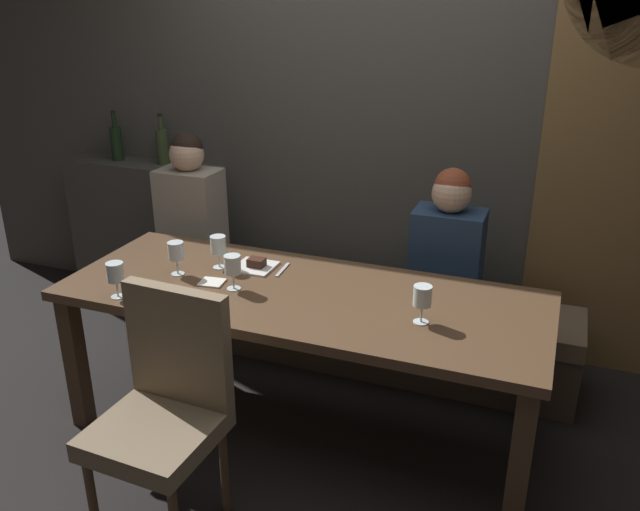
{
  "coord_description": "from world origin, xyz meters",
  "views": [
    {
      "loc": [
        1.04,
        -2.48,
        2.01
      ],
      "look_at": [
        0.01,
        0.21,
        0.84
      ],
      "focal_mm": 36.9,
      "sensor_mm": 36.0,
      "label": 1
    }
  ],
  "objects_px": {
    "diner_redhead": "(191,204)",
    "wine_bottle_pale_label": "(163,146)",
    "wine_glass_far_left": "(422,297)",
    "dessert_plate": "(255,265)",
    "fork_on_table": "(283,270)",
    "diner_bearded": "(448,242)",
    "wine_glass_end_right": "(176,252)",
    "dining_table": "(301,309)",
    "wine_glass_center_front": "(115,273)",
    "wine_glass_far_right": "(218,246)",
    "banquette_bench": "(349,324)",
    "wine_glass_center_back": "(233,265)",
    "wine_bottle_dark_red": "(116,142)",
    "chair_near_side": "(166,400)"
  },
  "relations": [
    {
      "from": "diner_redhead",
      "to": "wine_bottle_pale_label",
      "type": "bearing_deg",
      "value": 138.41
    },
    {
      "from": "wine_glass_far_left",
      "to": "dessert_plate",
      "type": "distance_m",
      "value": 0.93
    },
    {
      "from": "dessert_plate",
      "to": "fork_on_table",
      "type": "relative_size",
      "value": 1.12
    },
    {
      "from": "diner_bearded",
      "to": "wine_glass_end_right",
      "type": "distance_m",
      "value": 1.37
    },
    {
      "from": "dining_table",
      "to": "dessert_plate",
      "type": "relative_size",
      "value": 11.58
    },
    {
      "from": "wine_glass_center_front",
      "to": "wine_glass_far_right",
      "type": "bearing_deg",
      "value": 60.51
    },
    {
      "from": "dining_table",
      "to": "wine_glass_far_left",
      "type": "distance_m",
      "value": 0.61
    },
    {
      "from": "diner_redhead",
      "to": "wine_glass_end_right",
      "type": "distance_m",
      "value": 0.82
    },
    {
      "from": "wine_bottle_pale_label",
      "to": "dessert_plate",
      "type": "xyz_separation_m",
      "value": [
        1.09,
        -0.89,
        -0.32
      ]
    },
    {
      "from": "dessert_plate",
      "to": "wine_glass_end_right",
      "type": "bearing_deg",
      "value": -146.98
    },
    {
      "from": "banquette_bench",
      "to": "wine_glass_center_front",
      "type": "xyz_separation_m",
      "value": [
        -0.74,
        -1.04,
        0.63
      ]
    },
    {
      "from": "wine_glass_center_front",
      "to": "wine_glass_center_back",
      "type": "bearing_deg",
      "value": 30.52
    },
    {
      "from": "diner_bearded",
      "to": "wine_glass_center_back",
      "type": "relative_size",
      "value": 4.49
    },
    {
      "from": "wine_bottle_dark_red",
      "to": "dessert_plate",
      "type": "xyz_separation_m",
      "value": [
        1.44,
        -0.88,
        -0.32
      ]
    },
    {
      "from": "wine_bottle_pale_label",
      "to": "wine_glass_end_right",
      "type": "xyz_separation_m",
      "value": [
        0.78,
        -1.1,
        -0.22
      ]
    },
    {
      "from": "fork_on_table",
      "to": "dessert_plate",
      "type": "bearing_deg",
      "value": -176.26
    },
    {
      "from": "wine_glass_far_right",
      "to": "wine_glass_center_back",
      "type": "relative_size",
      "value": 1.0
    },
    {
      "from": "wine_glass_far_left",
      "to": "fork_on_table",
      "type": "bearing_deg",
      "value": 158.93
    },
    {
      "from": "dining_table",
      "to": "chair_near_side",
      "type": "relative_size",
      "value": 2.24
    },
    {
      "from": "wine_bottle_pale_label",
      "to": "diner_bearded",
      "type": "bearing_deg",
      "value": -10.56
    },
    {
      "from": "diner_redhead",
      "to": "wine_glass_end_right",
      "type": "height_order",
      "value": "diner_redhead"
    },
    {
      "from": "wine_glass_far_right",
      "to": "dessert_plate",
      "type": "bearing_deg",
      "value": 19.89
    },
    {
      "from": "wine_glass_center_front",
      "to": "dessert_plate",
      "type": "relative_size",
      "value": 0.86
    },
    {
      "from": "diner_bearded",
      "to": "wine_glass_far_right",
      "type": "bearing_deg",
      "value": -149.43
    },
    {
      "from": "diner_redhead",
      "to": "wine_glass_far_right",
      "type": "bearing_deg",
      "value": -48.88
    },
    {
      "from": "diner_redhead",
      "to": "dessert_plate",
      "type": "height_order",
      "value": "diner_redhead"
    },
    {
      "from": "banquette_bench",
      "to": "wine_bottle_pale_label",
      "type": "xyz_separation_m",
      "value": [
        -1.4,
        0.37,
        0.84
      ]
    },
    {
      "from": "chair_near_side",
      "to": "wine_glass_center_front",
      "type": "bearing_deg",
      "value": 141.38
    },
    {
      "from": "fork_on_table",
      "to": "banquette_bench",
      "type": "bearing_deg",
      "value": 66.97
    },
    {
      "from": "diner_bearded",
      "to": "wine_glass_far_right",
      "type": "xyz_separation_m",
      "value": [
        -1.01,
        -0.59,
        0.06
      ]
    },
    {
      "from": "wine_glass_center_back",
      "to": "dining_table",
      "type": "bearing_deg",
      "value": 15.6
    },
    {
      "from": "wine_glass_far_right",
      "to": "wine_glass_end_right",
      "type": "bearing_deg",
      "value": -135.66
    },
    {
      "from": "wine_bottle_pale_label",
      "to": "wine_glass_center_front",
      "type": "distance_m",
      "value": 1.57
    },
    {
      "from": "diner_bearded",
      "to": "wine_glass_far_right",
      "type": "height_order",
      "value": "diner_bearded"
    },
    {
      "from": "banquette_bench",
      "to": "wine_glass_end_right",
      "type": "bearing_deg",
      "value": -130.57
    },
    {
      "from": "wine_glass_center_back",
      "to": "wine_glass_end_right",
      "type": "xyz_separation_m",
      "value": [
        -0.33,
        0.05,
        -0.0
      ]
    },
    {
      "from": "diner_redhead",
      "to": "wine_glass_end_right",
      "type": "relative_size",
      "value": 4.92
    },
    {
      "from": "wine_bottle_pale_label",
      "to": "fork_on_table",
      "type": "xyz_separation_m",
      "value": [
        1.23,
        -0.88,
        -0.33
      ]
    },
    {
      "from": "wine_glass_far_left",
      "to": "dining_table",
      "type": "bearing_deg",
      "value": 170.37
    },
    {
      "from": "wine_bottle_dark_red",
      "to": "wine_bottle_pale_label",
      "type": "relative_size",
      "value": 1.0
    },
    {
      "from": "wine_bottle_dark_red",
      "to": "wine_glass_far_right",
      "type": "xyz_separation_m",
      "value": [
        1.27,
        -0.94,
        -0.22
      ]
    },
    {
      "from": "diner_bearded",
      "to": "wine_glass_far_left",
      "type": "relative_size",
      "value": 4.49
    },
    {
      "from": "wine_glass_far_left",
      "to": "wine_glass_far_right",
      "type": "bearing_deg",
      "value": 168.72
    },
    {
      "from": "diner_redhead",
      "to": "wine_glass_center_back",
      "type": "relative_size",
      "value": 4.92
    },
    {
      "from": "wine_glass_center_back",
      "to": "banquette_bench",
      "type": "bearing_deg",
      "value": 69.22
    },
    {
      "from": "dessert_plate",
      "to": "fork_on_table",
      "type": "xyz_separation_m",
      "value": [
        0.14,
        0.02,
        -0.01
      ]
    },
    {
      "from": "wine_glass_center_back",
      "to": "dessert_plate",
      "type": "relative_size",
      "value": 0.86
    },
    {
      "from": "banquette_bench",
      "to": "chair_near_side",
      "type": "distance_m",
      "value": 1.48
    },
    {
      "from": "wine_glass_far_right",
      "to": "banquette_bench",
      "type": "bearing_deg",
      "value": 50.8
    },
    {
      "from": "dining_table",
      "to": "wine_glass_center_front",
      "type": "relative_size",
      "value": 13.41
    }
  ]
}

